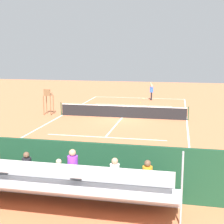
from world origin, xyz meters
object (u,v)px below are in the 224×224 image
(bleacher_stand, at_px, (43,182))
(tennis_racket, at_px, (143,99))
(courtside_bench, at_px, (136,176))
(tennis_net, at_px, (122,111))
(tennis_ball_near, at_px, (140,103))
(equipment_bag, at_px, (97,184))
(tennis_player, at_px, (151,91))
(umpire_chair, at_px, (48,99))

(bleacher_stand, height_order, tennis_racket, bleacher_stand)
(courtside_bench, bearing_deg, tennis_net, -77.91)
(bleacher_stand, bearing_deg, tennis_racket, -91.17)
(bleacher_stand, height_order, tennis_ball_near, bleacher_stand)
(tennis_racket, bearing_deg, tennis_net, 86.99)
(equipment_bag, distance_m, tennis_racket, 23.83)
(tennis_player, distance_m, tennis_racket, 1.54)
(umpire_chair, relative_size, courtside_bench, 1.19)
(tennis_net, relative_size, bleacher_stand, 1.14)
(tennis_ball_near, bearing_deg, umpire_chair, 48.25)
(tennis_player, bearing_deg, umpire_chair, 51.72)
(equipment_bag, bearing_deg, tennis_ball_near, -87.79)
(tennis_net, distance_m, bleacher_stand, 15.36)
(tennis_player, bearing_deg, equipment_bag, 89.71)
(equipment_bag, bearing_deg, courtside_bench, -175.06)
(tennis_net, xyz_separation_m, tennis_racket, (-0.55, -10.42, -0.49))
(umpire_chair, relative_size, tennis_player, 1.11)
(tennis_net, xyz_separation_m, tennis_player, (-1.48, -9.70, 0.51))
(equipment_bag, distance_m, tennis_player, 23.11)
(tennis_player, relative_size, tennis_ball_near, 29.18)
(tennis_net, bearing_deg, courtside_bench, 102.09)
(umpire_chair, relative_size, tennis_racket, 3.69)
(tennis_net, relative_size, tennis_racket, 17.78)
(equipment_bag, height_order, tennis_player, tennis_player)
(tennis_net, xyz_separation_m, umpire_chair, (6.20, 0.03, 0.81))
(tennis_player, bearing_deg, tennis_ball_near, 66.88)
(equipment_bag, distance_m, tennis_ball_near, 20.95)
(umpire_chair, xyz_separation_m, courtside_bench, (-9.04, 13.24, -0.76))
(courtside_bench, xyz_separation_m, equipment_bag, (1.48, 0.13, -0.38))
(bleacher_stand, relative_size, tennis_racket, 15.64)
(bleacher_stand, distance_m, equipment_bag, 2.50)
(bleacher_stand, relative_size, umpire_chair, 4.23)
(tennis_net, bearing_deg, tennis_ball_near, -94.19)
(equipment_bag, bearing_deg, tennis_racket, -88.05)
(tennis_ball_near, bearing_deg, tennis_racket, -89.92)
(umpire_chair, distance_m, equipment_bag, 15.40)
(courtside_bench, distance_m, tennis_racket, 23.81)
(bleacher_stand, bearing_deg, courtside_bench, -143.59)
(bleacher_stand, bearing_deg, umpire_chair, -67.91)
(umpire_chair, xyz_separation_m, tennis_player, (-7.68, -9.73, -0.30))
(tennis_net, distance_m, tennis_player, 9.82)
(umpire_chair, relative_size, equipment_bag, 2.38)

